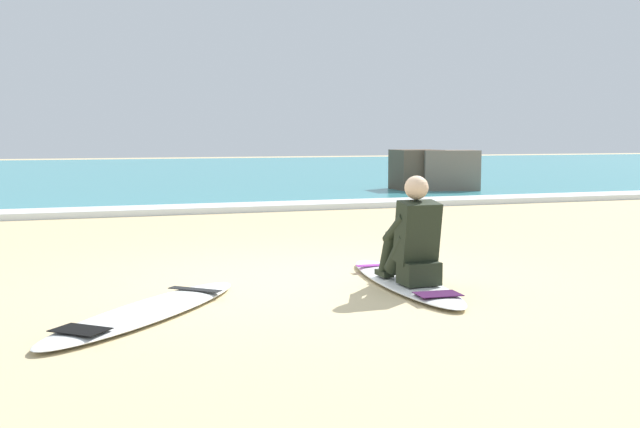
{
  "coord_description": "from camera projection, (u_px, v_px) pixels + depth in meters",
  "views": [
    {
      "loc": [
        -2.11,
        -6.71,
        1.37
      ],
      "look_at": [
        0.41,
        0.68,
        0.55
      ],
      "focal_mm": 42.17,
      "sensor_mm": 36.0,
      "label": 1
    }
  ],
  "objects": [
    {
      "name": "sea",
      "position": [
        128.0,
        173.0,
        26.32
      ],
      "size": [
        80.0,
        28.0,
        0.1
      ],
      "primitive_type": "cube",
      "color": "teal",
      "rests_on": "ground"
    },
    {
      "name": "surfer_seated",
      "position": [
        413.0,
        242.0,
        6.62
      ],
      "size": [
        0.38,
        0.71,
        0.95
      ],
      "color": "black",
      "rests_on": "surfboard_main"
    },
    {
      "name": "surfboard_main",
      "position": [
        404.0,
        281.0,
        6.89
      ],
      "size": [
        0.67,
        2.41,
        0.08
      ],
      "color": "white",
      "rests_on": "ground"
    },
    {
      "name": "rock_outcrop_distant",
      "position": [
        432.0,
        172.0,
        17.77
      ],
      "size": [
        1.92,
        2.3,
        1.03
      ],
      "color": "#756656",
      "rests_on": "ground"
    },
    {
      "name": "breaking_foam",
      "position": [
        191.0,
        209.0,
        13.42
      ],
      "size": [
        80.0,
        0.9,
        0.11
      ],
      "primitive_type": "cube",
      "color": "white",
      "rests_on": "ground"
    },
    {
      "name": "ground_plane",
      "position": [
        303.0,
        280.0,
        7.13
      ],
      "size": [
        80.0,
        80.0,
        0.0
      ],
      "primitive_type": "plane",
      "color": "#CCB584"
    },
    {
      "name": "surfboard_spare_near",
      "position": [
        148.0,
        311.0,
        5.73
      ],
      "size": [
        1.97,
        2.13,
        0.08
      ],
      "color": "white",
      "rests_on": "ground"
    }
  ]
}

